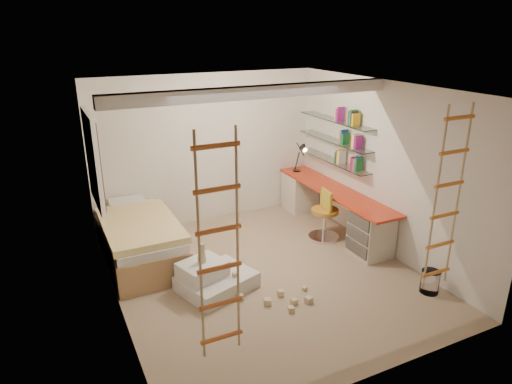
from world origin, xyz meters
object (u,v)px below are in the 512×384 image
desk (332,208)px  bed (140,239)px  swivel_chair (324,221)px  play_platform (213,278)px

desk → bed: desk is taller
swivel_chair → bed: bearing=168.0°
desk → swivel_chair: swivel_chair is taller
desk → bed: bearing=173.5°
swivel_chair → play_platform: bearing=-163.7°
bed → swivel_chair: size_ratio=2.35×
desk → bed: (-3.20, 0.36, -0.07)m
play_platform → swivel_chair: bearing=16.3°
bed → play_platform: 1.44m
bed → swivel_chair: (2.88, -0.61, -0.02)m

